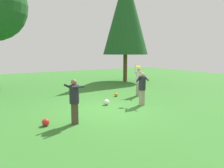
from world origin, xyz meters
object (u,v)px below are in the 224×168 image
(ball_white, at_px, (107,102))
(ball_orange, at_px, (116,95))
(person_thrower, at_px, (139,79))
(ball_red, at_px, (46,122))
(frisbee, at_px, (138,66))
(person_bystander, at_px, (74,98))
(tree_far_right, at_px, (126,14))
(person_catcher, at_px, (142,86))

(ball_white, relative_size, ball_orange, 1.30)
(person_thrower, height_order, ball_white, person_thrower)
(ball_white, bearing_deg, ball_red, -157.33)
(frisbee, height_order, ball_orange, frisbee)
(person_bystander, height_order, tree_far_right, tree_far_right)
(frisbee, height_order, ball_white, frisbee)
(ball_red, bearing_deg, ball_orange, 30.10)
(person_bystander, bearing_deg, tree_far_right, 25.71)
(ball_red, bearing_deg, person_thrower, 20.47)
(ball_orange, bearing_deg, person_catcher, -90.48)
(person_catcher, height_order, tree_far_right, tree_far_right)
(person_bystander, xyz_separation_m, tree_far_right, (8.02, 8.06, 4.89))
(frisbee, bearing_deg, person_catcher, -111.70)
(ball_white, height_order, tree_far_right, tree_far_right)
(person_thrower, height_order, person_catcher, person_thrower)
(tree_far_right, bearing_deg, person_catcher, -120.17)
(ball_white, relative_size, tree_far_right, 0.03)
(ball_white, bearing_deg, ball_orange, 43.29)
(frisbee, bearing_deg, ball_white, 170.48)
(frisbee, bearing_deg, ball_orange, 98.13)
(frisbee, bearing_deg, ball_red, -167.73)
(ball_white, bearing_deg, frisbee, -9.52)
(frisbee, relative_size, ball_white, 1.38)
(person_thrower, relative_size, tree_far_right, 0.20)
(ball_red, height_order, ball_white, ball_white)
(ball_red, xyz_separation_m, ball_orange, (4.76, 2.76, -0.02))
(person_catcher, distance_m, tree_far_right, 9.74)
(person_bystander, relative_size, tree_far_right, 0.17)
(person_catcher, bearing_deg, ball_orange, 21.23)
(person_bystander, relative_size, frisbee, 4.25)
(person_catcher, bearing_deg, ball_white, 78.91)
(ball_orange, distance_m, tree_far_right, 8.68)
(person_catcher, xyz_separation_m, ball_white, (-1.45, 0.94, -0.81))
(person_bystander, height_order, ball_white, person_bystander)
(frisbee, bearing_deg, tree_far_right, 59.07)
(person_thrower, height_order, person_bystander, person_thrower)
(frisbee, bearing_deg, person_bystander, -160.59)
(person_bystander, bearing_deg, ball_white, 16.82)
(person_bystander, distance_m, ball_white, 3.01)
(person_bystander, distance_m, frisbee, 4.39)
(person_thrower, bearing_deg, person_catcher, 6.04)
(person_thrower, distance_m, person_catcher, 2.20)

